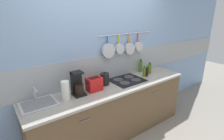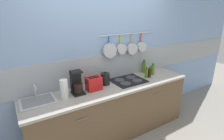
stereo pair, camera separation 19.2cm
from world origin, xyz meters
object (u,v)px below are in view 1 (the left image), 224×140
Objects in this scene: toaster at (94,84)px; bottle_cooking_wine at (141,66)px; coffee_maker at (78,85)px; bottle_dish_soap at (147,72)px; kettle at (105,79)px; bottle_vinegar at (144,72)px; bottle_sesame_oil at (150,69)px; paper_towel_roll at (65,90)px.

toaster is 0.92× the size of bottle_cooking_wine.
coffee_maker is 1.33m from bottle_dish_soap.
kettle is 0.78m from bottle_vinegar.
toaster reaches higher than bottle_dish_soap.
bottle_sesame_oil is (0.08, -0.16, -0.02)m from bottle_cooking_wine.
paper_towel_roll is 1.33× the size of bottle_dish_soap.
toaster is 1.16m from bottle_cooking_wine.
kettle is 1.00× the size of bottle_sesame_oil.
coffee_maker reaches higher than kettle.
bottle_cooking_wine is at bearing 72.92° from bottle_dish_soap.
bottle_sesame_oil is (0.15, 0.08, 0.01)m from bottle_dish_soap.
bottle_cooking_wine is at bearing 6.65° from coffee_maker.
bottle_dish_soap is (0.06, -0.01, -0.00)m from bottle_vinegar.
bottle_dish_soap is 0.17m from bottle_sesame_oil.
bottle_vinegar is at bearing -2.26° from toaster.
coffee_maker is 0.26m from toaster.
bottle_sesame_oil is at bearing 1.24° from toaster.
paper_towel_roll is at bearing -178.36° from bottle_sesame_oil.
coffee_maker reaches higher than toaster.
paper_towel_roll is at bearing -168.07° from coffee_maker.
kettle is 0.98m from bottle_sesame_oil.
coffee_maker is 1.48m from bottle_sesame_oil.
bottle_cooking_wine is at bearing 7.31° from paper_towel_roll.
bottle_dish_soap is at bearing -2.59° from toaster.
coffee_maker reaches higher than bottle_vinegar.
bottle_vinegar is (0.77, -0.13, -0.01)m from kettle.
coffee_maker reaches higher than paper_towel_roll.
toaster is at bearing 177.41° from bottle_dish_soap.
bottle_cooking_wine is (0.14, 0.22, 0.03)m from bottle_vinegar.
bottle_sesame_oil reaches higher than bottle_dish_soap.
bottle_dish_soap is at bearing -2.96° from coffee_maker.
coffee_maker is at bearing 177.04° from bottle_dish_soap.
bottle_sesame_oil is at bearing -3.44° from kettle.
kettle and bottle_sesame_oil have the same top height.
kettle is at bearing 170.85° from bottle_dish_soap.
bottle_dish_soap is at bearing -9.15° from kettle.
bottle_vinegar is 0.22m from bottle_sesame_oil.
bottle_dish_soap is 0.76× the size of bottle_cooking_wine.
bottle_vinegar is 0.77× the size of bottle_cooking_wine.
paper_towel_roll is at bearing 178.98° from bottle_dish_soap.
bottle_cooking_wine reaches higher than bottle_vinegar.
toaster is at bearing -160.75° from kettle.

